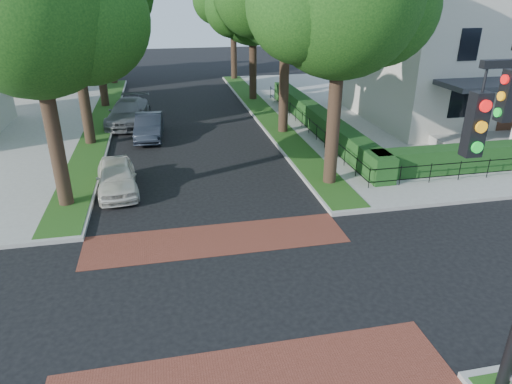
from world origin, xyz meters
TOP-DOWN VIEW (x-y plane):
  - ground at (0.00, 0.00)m, footprint 120.00×120.00m
  - sidewalk_ne at (19.50, 19.00)m, footprint 30.00×30.00m
  - crosswalk_far at (0.00, 3.20)m, footprint 9.00×2.20m
  - crosswalk_near at (0.00, -3.20)m, footprint 9.00×2.20m
  - grass_strip_ne at (5.40, 19.10)m, footprint 1.60×29.80m
  - grass_strip_nw at (-5.40, 19.10)m, footprint 1.60×29.80m
  - tree_right_far at (5.60, 24.22)m, footprint 7.25×6.23m
  - tree_left_near at (-5.40, 7.23)m, footprint 7.50×6.45m
  - tree_left_far at (-5.40, 24.22)m, footprint 7.00×6.02m
  - hedge_main_road at (7.70, 15.00)m, footprint 1.00×18.00m
  - fence_main_road at (6.90, 15.00)m, footprint 0.06×18.00m
  - house_victorian at (17.51, 15.92)m, footprint 13.00×13.05m
  - parked_car_front at (-3.60, 8.14)m, footprint 2.01×4.15m
  - parked_car_middle at (-2.30, 15.69)m, footprint 1.69×4.29m
  - parked_car_rear at (-3.60, 19.03)m, footprint 3.01×5.59m
  - fire_hydrant at (5.20, -4.61)m, footprint 0.44×0.46m

SIDE VIEW (x-z plane):
  - ground at x=0.00m, z-range 0.00..0.00m
  - crosswalk_far at x=0.00m, z-range 0.00..0.01m
  - crosswalk_near at x=0.00m, z-range 0.00..0.01m
  - sidewalk_ne at x=19.50m, z-range 0.00..0.15m
  - grass_strip_ne at x=5.40m, z-range 0.15..0.17m
  - grass_strip_nw at x=-5.40m, z-range 0.15..0.17m
  - fire_hydrant at x=5.20m, z-range 0.13..0.97m
  - fence_main_road at x=6.90m, z-range 0.15..1.05m
  - parked_car_front at x=-3.60m, z-range 0.00..1.36m
  - parked_car_middle at x=-2.30m, z-range 0.00..1.39m
  - hedge_main_road at x=7.70m, z-range 0.15..1.35m
  - parked_car_rear at x=-3.60m, z-range 0.00..1.54m
  - house_victorian at x=17.51m, z-range -0.22..12.26m
  - tree_right_far at x=5.60m, z-range 2.04..11.78m
  - tree_left_far at x=-5.40m, z-range 2.19..12.05m
  - tree_left_near at x=-5.40m, z-range 2.17..12.37m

